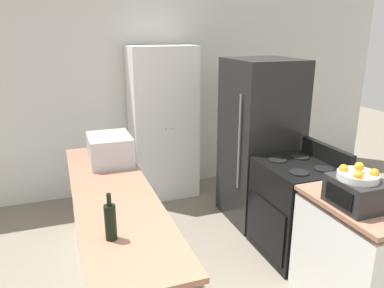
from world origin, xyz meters
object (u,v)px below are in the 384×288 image
(toaster_oven, at_px, (358,193))
(refrigerator, at_px, (260,142))
(wine_bottle, at_px, (110,221))
(stove, at_px, (296,209))
(fruit_bowl, at_px, (358,175))
(pantry_cabinet, at_px, (163,123))
(microwave, at_px, (110,149))

(toaster_oven, bearing_deg, refrigerator, 84.30)
(refrigerator, height_order, toaster_oven, refrigerator)
(refrigerator, relative_size, wine_bottle, 6.18)
(stove, height_order, fruit_bowl, fruit_bowl)
(pantry_cabinet, distance_m, fruit_bowl, 2.71)
(refrigerator, distance_m, wine_bottle, 2.37)
(refrigerator, bearing_deg, fruit_bowl, -96.26)
(toaster_oven, bearing_deg, wine_bottle, 174.89)
(microwave, height_order, wine_bottle, wine_bottle)
(microwave, xyz_separation_m, fruit_bowl, (1.48, -1.51, 0.11))
(stove, xyz_separation_m, refrigerator, (0.03, 0.78, 0.44))
(pantry_cabinet, xyz_separation_m, fruit_bowl, (0.66, -2.62, 0.19))
(stove, bearing_deg, toaster_oven, -98.98)
(stove, distance_m, refrigerator, 0.90)
(pantry_cabinet, xyz_separation_m, wine_bottle, (-1.01, -2.47, 0.07))
(stove, bearing_deg, fruit_bowl, -100.04)
(microwave, xyz_separation_m, wine_bottle, (-0.19, -1.36, -0.02))
(wine_bottle, bearing_deg, pantry_cabinet, 67.73)
(pantry_cabinet, bearing_deg, wine_bottle, -112.27)
(stove, relative_size, microwave, 2.33)
(pantry_cabinet, distance_m, microwave, 1.39)
(refrigerator, relative_size, fruit_bowl, 6.55)
(stove, bearing_deg, pantry_cabinet, 114.42)
(pantry_cabinet, xyz_separation_m, stove, (0.81, -1.78, -0.50))
(microwave, xyz_separation_m, toaster_oven, (1.49, -1.51, -0.03))
(fruit_bowl, bearing_deg, stove, 79.96)
(stove, distance_m, microwave, 1.85)
(pantry_cabinet, relative_size, toaster_oven, 5.25)
(wine_bottle, distance_m, fruit_bowl, 1.68)
(fruit_bowl, bearing_deg, refrigerator, 83.74)
(pantry_cabinet, bearing_deg, fruit_bowl, -75.92)
(fruit_bowl, bearing_deg, microwave, 134.47)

